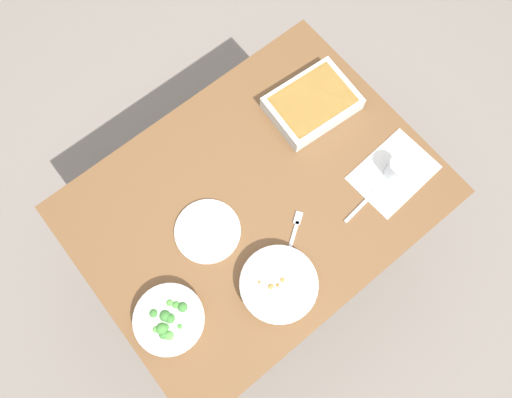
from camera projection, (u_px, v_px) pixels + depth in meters
ground_plane at (256, 243)px, 2.29m from camera, size 6.00×6.00×0.00m
dining_table at (256, 206)px, 1.67m from camera, size 1.20×0.90×0.74m
placemat at (394, 173)px, 1.61m from camera, size 0.29×0.22×0.00m
stew_bowl at (279, 285)px, 1.46m from camera, size 0.25×0.25×0.06m
broccoli_bowl at (169, 319)px, 1.43m from camera, size 0.22×0.22×0.07m
baking_dish at (312, 103)px, 1.65m from camera, size 0.31×0.24×0.06m
drink_cup at (397, 169)px, 1.57m from camera, size 0.07×0.07×0.08m
side_plate at (208, 231)px, 1.54m from camera, size 0.22×0.22×0.01m
spoon_by_stew at (280, 272)px, 1.50m from camera, size 0.14×0.13×0.01m
spoon_by_broccoli at (178, 308)px, 1.47m from camera, size 0.17×0.08×0.01m
spoon_spare at (368, 199)px, 1.57m from camera, size 0.18×0.04×0.01m
fork_on_table at (294, 232)px, 1.54m from camera, size 0.16×0.11×0.01m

